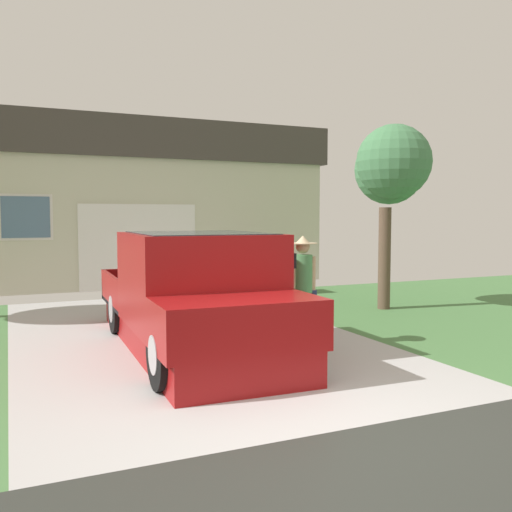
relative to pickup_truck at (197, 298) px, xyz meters
name	(u,v)px	position (x,y,z in m)	size (l,w,h in m)	color
pickup_truck	(197,298)	(0.00, 0.00, 0.00)	(2.08, 5.18, 1.70)	maroon
person_with_hat	(303,285)	(1.54, -0.26, 0.14)	(0.47, 0.42, 1.64)	navy
handbag	(305,342)	(1.41, -0.60, -0.63)	(0.37, 0.15, 0.46)	tan
house_with_garage	(136,204)	(1.23, 9.79, 1.52)	(10.35, 5.37, 4.53)	beige
neighbor_tree	(392,167)	(4.93, 2.11, 2.16)	(1.69, 1.90, 3.79)	brown
wheeled_trash_bin	(274,271)	(3.63, 5.00, -0.22)	(0.60, 0.72, 1.02)	#424247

